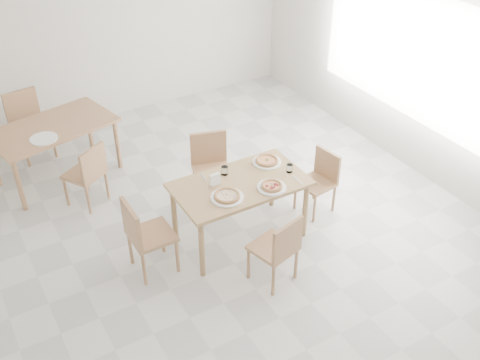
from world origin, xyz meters
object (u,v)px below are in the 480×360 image
plate_pepperoni (272,188)px  tumbler_a (225,171)px  chair_back_n (27,120)px  chair_west (144,233)px  pizza_margherita (267,160)px  pizza_pepperoni (272,186)px  napkin_holder (215,180)px  chair_south (279,247)px  chair_north (211,164)px  second_table (52,132)px  chair_back_s (88,172)px  tumbler_b (290,168)px  main_table (240,190)px  plate_margherita (267,162)px  plate_mushroom (227,197)px  plate_empty (44,139)px  pizza_mushroom (227,196)px  chair_east (320,177)px

plate_pepperoni → tumbler_a: bearing=121.9°
tumbler_a → chair_back_n: (-1.50, 2.80, -0.27)m
chair_west → pizza_margherita: size_ratio=2.81×
pizza_pepperoni → napkin_holder: 0.60m
pizza_pepperoni → napkin_holder: size_ratio=2.13×
pizza_margherita → tumbler_a: size_ratio=3.18×
chair_south → chair_north: bearing=-107.8°
second_table → chair_back_s: bearing=-91.1°
tumbler_a → tumbler_b: 0.71m
main_table → plate_margherita: size_ratio=4.39×
pizza_pepperoni → chair_back_s: bearing=130.6°
chair_north → tumbler_b: (0.50, -0.91, 0.28)m
pizza_pepperoni → tumbler_a: bearing=121.9°
chair_north → pizza_pepperoni: 1.11m
chair_back_n → chair_back_s: bearing=-86.6°
plate_pepperoni → chair_back_n: 3.74m
plate_mushroom → chair_back_n: (-1.31, 3.19, -0.23)m
chair_south → plate_empty: size_ratio=2.49×
chair_back_s → pizza_mushroom: bearing=89.7°
plate_empty → plate_pepperoni: bearing=-51.1°
chair_east → plate_pepperoni: (-0.86, -0.25, 0.32)m
plate_margherita → plate_empty: bearing=138.5°
chair_south → chair_back_s: same height
pizza_margherita → chair_back_n: size_ratio=0.34×
main_table → tumbler_b: tumbler_b is taller
napkin_holder → chair_back_s: bearing=121.8°
plate_mushroom → tumbler_a: bearing=64.1°
chair_south → pizza_margherita: bearing=-130.4°
chair_east → pizza_mushroom: size_ratio=2.32×
main_table → plate_pepperoni: 0.36m
plate_margherita → chair_back_s: 2.13m
plate_empty → pizza_mushroom: bearing=-58.6°
plate_pepperoni → pizza_margherita: pizza_margherita is taller
pizza_pepperoni → plate_empty: size_ratio=0.88×
chair_north → second_table: chair_north is taller
plate_mushroom → napkin_holder: (0.01, 0.27, 0.06)m
chair_east → chair_south: bearing=-62.7°
pizza_pepperoni → chair_west: bearing=168.1°
pizza_pepperoni → tumbler_b: size_ratio=3.12×
napkin_holder → chair_back_s: (-0.98, 1.36, -0.34)m
pizza_pepperoni → chair_back_n: 3.75m
plate_margherita → chair_back_n: size_ratio=0.36×
pizza_margherita → pizza_pepperoni: bearing=-116.8°
plate_margherita → second_table: (-1.86, 2.08, -0.09)m
plate_pepperoni → plate_empty: size_ratio=0.94×
plate_mushroom → tumbler_a: 0.44m
main_table → tumbler_a: tumbler_a is taller
pizza_margherita → napkin_holder: size_ratio=2.32×
chair_west → plate_pepperoni: chair_west is taller
tumbler_b → plate_empty: 2.98m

